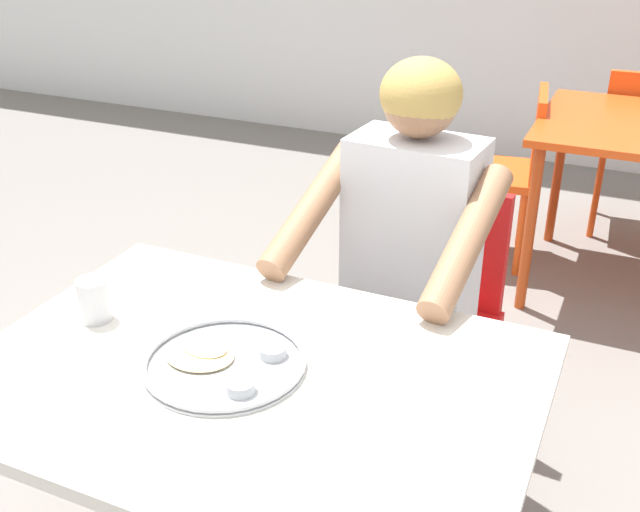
{
  "coord_description": "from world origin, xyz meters",
  "views": [
    {
      "loc": [
        0.71,
        -1.1,
        1.6
      ],
      "look_at": [
        0.11,
        0.22,
        0.89
      ],
      "focal_mm": 42.56,
      "sensor_mm": 36.0,
      "label": 1
    }
  ],
  "objects_px": {
    "table_foreground": "(251,404)",
    "diner_foreground": "(399,257)",
    "thali_tray": "(224,362)",
    "chair_foreground": "(423,302)",
    "drinking_cup": "(94,299)",
    "chair_red_left": "(506,164)"
  },
  "relations": [
    {
      "from": "table_foreground",
      "to": "chair_foreground",
      "type": "distance_m",
      "value": 0.87
    },
    {
      "from": "drinking_cup",
      "to": "chair_foreground",
      "type": "height_order",
      "value": "drinking_cup"
    },
    {
      "from": "drinking_cup",
      "to": "diner_foreground",
      "type": "bearing_deg",
      "value": 49.76
    },
    {
      "from": "chair_foreground",
      "to": "chair_red_left",
      "type": "xyz_separation_m",
      "value": [
        -0.04,
        1.39,
        -0.02
      ]
    },
    {
      "from": "diner_foreground",
      "to": "chair_red_left",
      "type": "height_order",
      "value": "diner_foreground"
    },
    {
      "from": "thali_tray",
      "to": "chair_foreground",
      "type": "xyz_separation_m",
      "value": [
        0.16,
        0.85,
        -0.27
      ]
    },
    {
      "from": "table_foreground",
      "to": "chair_red_left",
      "type": "relative_size",
      "value": 1.39
    },
    {
      "from": "thali_tray",
      "to": "chair_foreground",
      "type": "distance_m",
      "value": 0.9
    },
    {
      "from": "table_foreground",
      "to": "thali_tray",
      "type": "bearing_deg",
      "value": -176.52
    },
    {
      "from": "chair_red_left",
      "to": "drinking_cup",
      "type": "bearing_deg",
      "value": -102.0
    },
    {
      "from": "drinking_cup",
      "to": "diner_foreground",
      "type": "height_order",
      "value": "diner_foreground"
    },
    {
      "from": "table_foreground",
      "to": "diner_foreground",
      "type": "relative_size",
      "value": 0.91
    },
    {
      "from": "thali_tray",
      "to": "diner_foreground",
      "type": "bearing_deg",
      "value": 76.66
    },
    {
      "from": "chair_red_left",
      "to": "table_foreground",
      "type": "bearing_deg",
      "value": -91.63
    },
    {
      "from": "diner_foreground",
      "to": "drinking_cup",
      "type": "bearing_deg",
      "value": -130.24
    },
    {
      "from": "drinking_cup",
      "to": "diner_foreground",
      "type": "relative_size",
      "value": 0.08
    },
    {
      "from": "diner_foreground",
      "to": "table_foreground",
      "type": "bearing_deg",
      "value": -98.69
    },
    {
      "from": "thali_tray",
      "to": "diner_foreground",
      "type": "distance_m",
      "value": 0.65
    },
    {
      "from": "drinking_cup",
      "to": "chair_foreground",
      "type": "xyz_separation_m",
      "value": [
        0.51,
        0.8,
        -0.31
      ]
    },
    {
      "from": "diner_foreground",
      "to": "chair_red_left",
      "type": "relative_size",
      "value": 1.54
    },
    {
      "from": "thali_tray",
      "to": "drinking_cup",
      "type": "relative_size",
      "value": 3.36
    },
    {
      "from": "table_foreground",
      "to": "thali_tray",
      "type": "height_order",
      "value": "thali_tray"
    }
  ]
}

